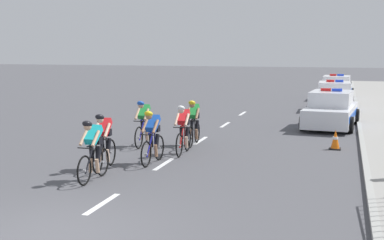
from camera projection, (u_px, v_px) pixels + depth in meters
ground_plane at (53, 235)px, 9.42m from camera, size 160.00×160.00×0.00m
kerb_edge at (360, 128)px, 21.29m from camera, size 0.16×60.00×0.13m
lane_markings_centre at (184, 151)px, 17.02m from camera, size 0.14×21.60×0.01m
cyclist_lead at (93, 149)px, 13.15m from camera, size 0.42×1.72×1.56m
cyclist_second at (104, 140)px, 14.38m from camera, size 0.44×1.72×1.56m
cyclist_third at (152, 136)px, 15.08m from camera, size 0.42×1.72×1.56m
cyclist_fourth at (183, 129)px, 16.43m from camera, size 0.42×1.72×1.56m
cyclist_fifth at (144, 123)px, 17.75m from camera, size 0.42×1.72×1.56m
cyclist_sixth at (194, 122)px, 17.92m from camera, size 0.43×1.72×1.56m
police_car_nearest at (331, 111)px, 21.98m from camera, size 2.31×4.55×1.59m
police_car_second at (334, 97)px, 27.65m from camera, size 2.06×4.43×1.59m
police_car_third at (336, 89)px, 33.38m from camera, size 2.12×4.46×1.59m
traffic_cone_near at (335, 140)px, 17.25m from camera, size 0.36×0.36×0.64m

